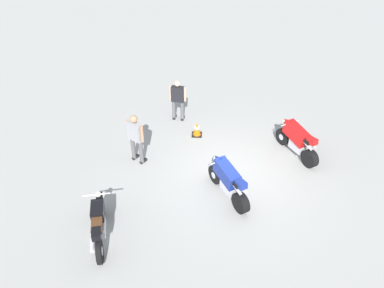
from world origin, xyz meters
TOP-DOWN VIEW (x-y plane):
  - ground_plane at (0.00, 0.00)m, footprint 40.00×40.00m
  - motorcycle_black_cruiser at (3.54, 2.63)m, footprint 0.74×2.07m
  - motorcycle_blue_sportbike at (0.22, 0.90)m, footprint 1.18×1.76m
  - motorcycle_red_sportbike at (-2.07, -1.19)m, footprint 1.17×1.77m
  - person_in_gray_shirt at (3.11, -0.53)m, footprint 0.61×0.51m
  - person_in_black_shirt at (2.01, -3.07)m, footprint 0.64×0.37m
  - traffic_cone at (1.26, -2.10)m, footprint 0.36×0.36m

SIDE VIEW (x-z plane):
  - ground_plane at x=0.00m, z-range 0.00..0.00m
  - traffic_cone at x=1.26m, z-range 0.00..0.53m
  - motorcycle_black_cruiser at x=3.54m, z-range -0.02..1.06m
  - motorcycle_blue_sportbike at x=0.22m, z-range 0.02..1.17m
  - motorcycle_red_sportbike at x=-2.07m, z-range 0.02..1.17m
  - person_in_black_shirt at x=2.01m, z-range 0.11..1.75m
  - person_in_gray_shirt at x=3.11m, z-range 0.14..1.90m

